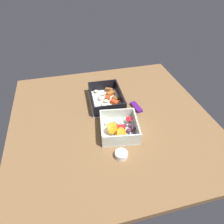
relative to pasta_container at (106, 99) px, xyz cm
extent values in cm
cube|color=brown|center=(10.95, -0.51, -2.70)|extent=(80.00, 80.00, 2.00)
cube|color=white|center=(0.13, -0.19, -1.40)|extent=(20.07, 14.16, 0.60)
cube|color=black|center=(-9.33, 0.20, 1.32)|extent=(1.14, 13.39, 4.85)
cube|color=black|center=(9.60, -0.57, 1.32)|extent=(1.14, 13.39, 4.85)
cube|color=black|center=(0.39, 6.20, 1.32)|extent=(18.35, 1.34, 4.85)
cube|color=black|center=(-0.13, -6.57, 1.32)|extent=(18.35, 1.34, 4.85)
ellipsoid|color=beige|center=(-7.55, -3.21, -0.28)|extent=(2.68, 2.87, 1.18)
ellipsoid|color=beige|center=(-1.74, -2.42, -0.13)|extent=(3.27, 2.75, 1.39)
ellipsoid|color=beige|center=(0.98, -0.84, -0.18)|extent=(2.45, 3.01, 1.32)
ellipsoid|color=beige|center=(7.86, 0.03, -0.18)|extent=(2.01, 2.75, 1.32)
ellipsoid|color=beige|center=(-4.56, -0.41, -0.20)|extent=(2.60, 3.04, 1.28)
ellipsoid|color=beige|center=(6.11, -4.36, -0.30)|extent=(2.78, 2.71, 1.14)
ellipsoid|color=beige|center=(5.53, -0.70, -0.24)|extent=(2.72, 2.12, 1.23)
ellipsoid|color=beige|center=(2.97, -2.20, -0.36)|extent=(2.60, 2.42, 1.06)
cube|color=red|center=(2.74, 2.97, -0.30)|extent=(4.17, 3.94, 1.61)
cube|color=red|center=(-1.05, 0.71, -0.32)|extent=(3.20, 2.95, 1.55)
cube|color=brown|center=(0.17, 4.09, -0.41)|extent=(3.34, 3.09, 1.39)
cube|color=brown|center=(-7.06, 2.80, -0.24)|extent=(3.23, 3.84, 1.72)
cube|color=#AD5B1E|center=(-4.07, 2.80, -0.28)|extent=(3.50, 4.11, 1.64)
cube|color=#387A33|center=(6.79, -1.25, -1.00)|extent=(0.60, 0.40, 0.20)
cube|color=#387A33|center=(-5.98, -4.17, -1.00)|extent=(0.60, 0.40, 0.20)
cube|color=#387A33|center=(-2.90, 1.11, -1.00)|extent=(0.60, 0.40, 0.20)
cube|color=silver|center=(19.37, 0.37, -1.40)|extent=(16.63, 15.65, 0.60)
cube|color=silver|center=(12.38, 1.44, 1.18)|extent=(2.65, 13.50, 4.57)
cube|color=silver|center=(26.36, -0.70, 1.18)|extent=(2.65, 13.50, 4.57)
cube|color=silver|center=(20.36, 6.78, 1.18)|extent=(13.48, 2.65, 4.57)
cube|color=silver|center=(18.39, -6.04, 1.18)|extent=(13.48, 2.65, 4.57)
ellipsoid|color=orange|center=(19.80, -2.34, 1.13)|extent=(5.87, 6.00, 4.25)
ellipsoid|color=orange|center=(22.94, 0.21, 1.10)|extent=(5.53, 5.64, 4.20)
cube|color=#F4EACC|center=(15.25, -2.70, -0.32)|extent=(2.40, 2.92, 1.56)
cube|color=red|center=(19.20, 1.13, -0.23)|extent=(2.18, 2.91, 1.74)
cube|color=#F4EACC|center=(15.74, 0.78, -0.29)|extent=(3.34, 3.07, 1.62)
sphere|color=#562D4C|center=(18.39, 4.88, -0.39)|extent=(1.42, 1.42, 1.42)
sphere|color=#562D4C|center=(20.63, 5.46, -0.17)|extent=(1.85, 1.85, 1.85)
sphere|color=#562D4C|center=(21.19, 3.55, -0.19)|extent=(1.82, 1.82, 1.82)
sphere|color=#562D4C|center=(17.95, 3.14, -0.37)|extent=(1.46, 1.46, 1.46)
cone|color=red|center=(16.18, 5.30, -0.02)|extent=(2.71, 2.71, 2.17)
sphere|color=navy|center=(22.95, 5.26, -0.56)|extent=(1.08, 1.08, 1.08)
sphere|color=navy|center=(26.03, 4.93, -0.63)|extent=(0.94, 0.94, 0.94)
sphere|color=navy|center=(22.75, 3.21, -0.53)|extent=(1.15, 1.15, 1.15)
cube|color=#51197A|center=(7.43, 11.42, -1.10)|extent=(7.31, 3.60, 1.20)
cylinder|color=white|center=(30.70, -1.98, -0.77)|extent=(4.29, 4.29, 1.86)
camera|label=1|loc=(71.63, -15.46, 53.01)|focal=32.70mm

